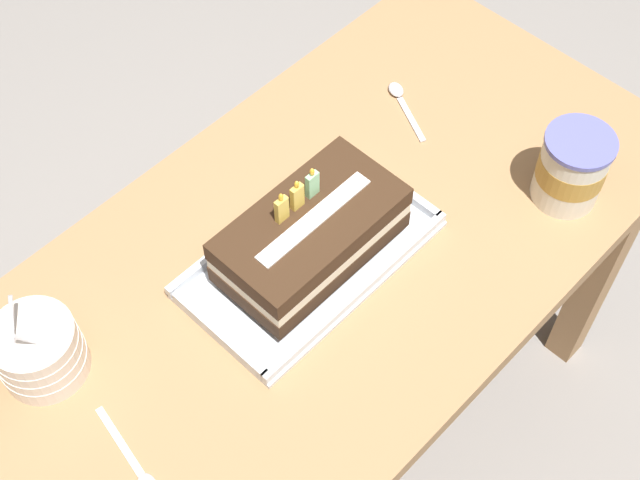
{
  "coord_description": "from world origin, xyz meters",
  "views": [
    {
      "loc": [
        -0.57,
        -0.52,
        1.83
      ],
      "look_at": [
        -0.02,
        0.0,
        0.74
      ],
      "focal_mm": 50.71,
      "sensor_mm": 36.0,
      "label": 1
    }
  ],
  "objects_px": {
    "birthday_cake": "(309,233)",
    "serving_spoon_by_bowls": "(139,470)",
    "bowl_stack": "(39,350)",
    "serving_spoon_near_tray": "(400,97)",
    "ice_cream_tub": "(572,168)",
    "foil_tray": "(309,256)"
  },
  "relations": [
    {
      "from": "bowl_stack",
      "to": "ice_cream_tub",
      "type": "bearing_deg",
      "value": -24.58
    },
    {
      "from": "bowl_stack",
      "to": "birthday_cake",
      "type": "bearing_deg",
      "value": -20.02
    },
    {
      "from": "serving_spoon_near_tray",
      "to": "serving_spoon_by_bowls",
      "type": "relative_size",
      "value": 0.88
    },
    {
      "from": "bowl_stack",
      "to": "serving_spoon_near_tray",
      "type": "distance_m",
      "value": 0.72
    },
    {
      "from": "bowl_stack",
      "to": "serving_spoon_near_tray",
      "type": "relative_size",
      "value": 1.12
    },
    {
      "from": "foil_tray",
      "to": "serving_spoon_near_tray",
      "type": "xyz_separation_m",
      "value": [
        0.34,
        0.12,
        -0.0
      ]
    },
    {
      "from": "serving_spoon_by_bowls",
      "to": "ice_cream_tub",
      "type": "bearing_deg",
      "value": -9.9
    },
    {
      "from": "ice_cream_tub",
      "to": "serving_spoon_near_tray",
      "type": "height_order",
      "value": "ice_cream_tub"
    },
    {
      "from": "birthday_cake",
      "to": "ice_cream_tub",
      "type": "distance_m",
      "value": 0.41
    },
    {
      "from": "foil_tray",
      "to": "bowl_stack",
      "type": "bearing_deg",
      "value": 159.97
    },
    {
      "from": "bowl_stack",
      "to": "serving_spoon_near_tray",
      "type": "xyz_separation_m",
      "value": [
        0.72,
        -0.02,
        -0.04
      ]
    },
    {
      "from": "foil_tray",
      "to": "serving_spoon_by_bowls",
      "type": "xyz_separation_m",
      "value": [
        -0.39,
        -0.07,
        -0.0
      ]
    },
    {
      "from": "foil_tray",
      "to": "bowl_stack",
      "type": "relative_size",
      "value": 2.64
    },
    {
      "from": "birthday_cake",
      "to": "bowl_stack",
      "type": "bearing_deg",
      "value": 159.98
    },
    {
      "from": "birthday_cake",
      "to": "ice_cream_tub",
      "type": "xyz_separation_m",
      "value": [
        0.36,
        -0.2,
        -0.0
      ]
    },
    {
      "from": "foil_tray",
      "to": "birthday_cake",
      "type": "distance_m",
      "value": 0.06
    },
    {
      "from": "bowl_stack",
      "to": "serving_spoon_by_bowls",
      "type": "relative_size",
      "value": 0.98
    },
    {
      "from": "serving_spoon_near_tray",
      "to": "ice_cream_tub",
      "type": "bearing_deg",
      "value": -85.82
    },
    {
      "from": "birthday_cake",
      "to": "serving_spoon_by_bowls",
      "type": "xyz_separation_m",
      "value": [
        -0.39,
        -0.07,
        -0.06
      ]
    },
    {
      "from": "bowl_stack",
      "to": "serving_spoon_by_bowls",
      "type": "height_order",
      "value": "bowl_stack"
    },
    {
      "from": "bowl_stack",
      "to": "ice_cream_tub",
      "type": "height_order",
      "value": "bowl_stack"
    },
    {
      "from": "foil_tray",
      "to": "ice_cream_tub",
      "type": "height_order",
      "value": "ice_cream_tub"
    }
  ]
}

